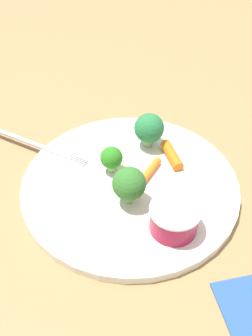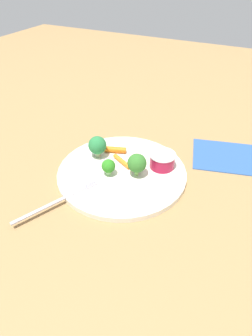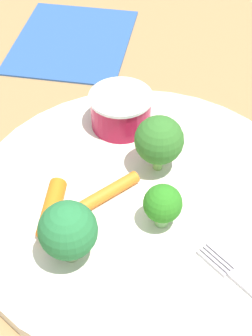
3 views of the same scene
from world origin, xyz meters
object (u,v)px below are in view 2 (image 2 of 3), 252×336
at_px(broccoli_floret_1, 97,145).
at_px(broccoli_floret_0, 108,166).
at_px(carrot_stick_1, 122,161).
at_px(napkin, 227,156).
at_px(fork, 58,201).
at_px(carrot_stick_0, 115,150).
at_px(sauce_cup, 162,160).
at_px(plate, 122,172).
at_px(broccoli_floret_2, 137,163).

bearing_deg(broccoli_floret_1, broccoli_floret_0, 138.86).
height_order(carrot_stick_1, napkin, carrot_stick_1).
relative_size(carrot_stick_1, fork, 0.34).
height_order(broccoli_floret_1, carrot_stick_0, broccoli_floret_1).
bearing_deg(sauce_cup, fork, 54.01).
bearing_deg(plate, sauce_cup, -144.63).
xyz_separation_m(broccoli_floret_0, broccoli_floret_2, (-0.06, -0.03, 0.01)).
height_order(plate, fork, fork).
distance_m(plate, broccoli_floret_0, 0.04).
distance_m(broccoli_floret_0, broccoli_floret_1, 0.08).
relative_size(broccoli_floret_2, carrot_stick_1, 0.92).
xyz_separation_m(sauce_cup, broccoli_floret_0, (0.09, 0.08, 0.01)).
xyz_separation_m(broccoli_floret_2, napkin, (-0.16, -0.17, -0.04)).
bearing_deg(carrot_stick_1, broccoli_floret_1, 0.28).
bearing_deg(broccoli_floret_2, carrot_stick_1, -24.01).
xyz_separation_m(plate, napkin, (-0.20, -0.17, -0.00)).
height_order(fork, napkin, fork).
bearing_deg(broccoli_floret_0, napkin, -137.48).
height_order(broccoli_floret_2, carrot_stick_0, broccoli_floret_2).
distance_m(broccoli_floret_0, carrot_stick_1, 0.05).
relative_size(carrot_stick_0, fork, 0.31).
bearing_deg(broccoli_floret_0, carrot_stick_1, -98.53).
distance_m(plate, napkin, 0.27).
bearing_deg(plate, carrot_stick_0, -50.41).
distance_m(plate, fork, 0.16).
relative_size(broccoli_floret_1, broccoli_floret_2, 0.99).
distance_m(broccoli_floret_1, napkin, 0.32).
relative_size(broccoli_floret_1, napkin, 0.33).
bearing_deg(carrot_stick_0, broccoli_floret_2, 147.04).
bearing_deg(carrot_stick_1, sauce_cup, -161.49).
xyz_separation_m(broccoli_floret_2, carrot_stick_0, (0.08, -0.05, -0.02)).
bearing_deg(carrot_stick_0, carrot_stick_1, 137.22).
height_order(carrot_stick_0, carrot_stick_1, carrot_stick_0).
relative_size(broccoli_floret_1, fork, 0.31).
distance_m(broccoli_floret_2, napkin, 0.24).
bearing_deg(broccoli_floret_2, carrot_stick_0, -32.96).
bearing_deg(fork, broccoli_floret_1, -87.18).
distance_m(fork, napkin, 0.41).
relative_size(plate, fork, 1.68).
bearing_deg(napkin, carrot_stick_0, 25.66).
relative_size(sauce_cup, carrot_stick_0, 1.11).
distance_m(broccoli_floret_1, carrot_stick_0, 0.05).
bearing_deg(broccoli_floret_0, carrot_stick_0, -71.44).
distance_m(broccoli_floret_1, carrot_stick_1, 0.07).
xyz_separation_m(sauce_cup, broccoli_floret_2, (0.04, 0.05, 0.01)).
bearing_deg(broccoli_floret_2, broccoli_floret_1, -10.63).
bearing_deg(broccoli_floret_0, plate, -126.76).
bearing_deg(carrot_stick_0, broccoli_floret_0, 108.56).
bearing_deg(carrot_stick_1, broccoli_floret_2, 155.99).
bearing_deg(fork, plate, -115.31).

